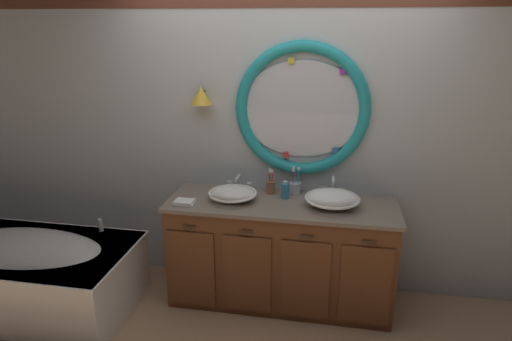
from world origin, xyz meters
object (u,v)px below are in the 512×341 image
Objects in this scene: bathtub at (26,270)px; folded_hand_towel at (184,202)px; toothbrush_holder_left at (271,186)px; toothbrush_holder_right at (295,187)px; soap_dispenser at (285,190)px; sink_basin_right at (332,199)px; sink_basin_left at (233,193)px.

bathtub is 1.39m from folded_hand_towel.
toothbrush_holder_left is 0.92× the size of toothbrush_holder_right.
toothbrush_holder_left is at bearing 29.74° from folded_hand_towel.
toothbrush_holder_right is at bearing 17.75° from bathtub.
folded_hand_towel is (-0.74, -0.26, -0.05)m from soap_dispenser.
soap_dispenser reaches higher than sink_basin_right.
sink_basin_right reaches higher than sink_basin_left.
soap_dispenser is 0.95× the size of folded_hand_towel.
toothbrush_holder_left is at bearing 37.73° from sink_basin_left.
bathtub is 1.75m from sink_basin_left.
bathtub is 2.05m from toothbrush_holder_left.
bathtub is at bearing -169.81° from sink_basin_right.
folded_hand_towel is at bearing 12.66° from bathtub.
soap_dispenser reaches higher than sink_basin_left.
sink_basin_left is 0.41m from soap_dispenser.
sink_basin_left is at bearing -163.27° from soap_dispenser.
sink_basin_right is at bearing 7.37° from folded_hand_towel.
sink_basin_right is 0.54m from toothbrush_holder_left.
toothbrush_holder_right reaches higher than bathtub.
folded_hand_towel is at bearing -154.97° from toothbrush_holder_right.
toothbrush_holder_right is 0.13m from soap_dispenser.
toothbrush_holder_right reaches higher than soap_dispenser.
sink_basin_right is at bearing -17.89° from soap_dispenser.
sink_basin_left reaches higher than folded_hand_towel.
toothbrush_holder_right is 1.43× the size of folded_hand_towel.
toothbrush_holder_right reaches higher than folded_hand_towel.
toothbrush_holder_left is 1.38× the size of soap_dispenser.
soap_dispenser is (-0.07, -0.12, 0.01)m from toothbrush_holder_right.
sink_basin_left is 0.92× the size of sink_basin_right.
soap_dispenser is (1.98, 0.54, 0.60)m from bathtub.
toothbrush_holder_left is 0.71m from folded_hand_towel.
sink_basin_left is 1.85× the size of toothbrush_holder_left.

